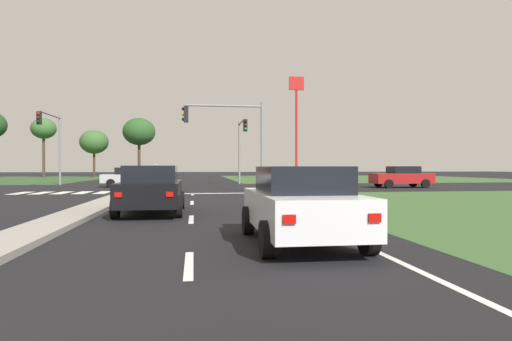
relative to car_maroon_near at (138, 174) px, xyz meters
The scene contains 29 objects.
ground_plane 15.93m from the car_maroon_near, 81.75° to the right, with size 200.00×200.00×0.00m, color black.
grass_verge_far_right 29.14m from the car_maroon_near, 17.48° to the left, with size 35.00×35.00×0.01m, color #385B2D.
median_island_near 34.83m from the car_maroon_near, 86.24° to the right, with size 1.20×22.00×0.14m, color gray.
median_island_far 9.56m from the car_maroon_near, 76.13° to the left, with size 1.20×36.00×0.14m, color gray.
lane_dash_near 41.68m from the car_maroon_near, 82.02° to the right, with size 0.14×2.00×0.01m, color silver.
lane_dash_second 35.75m from the car_maroon_near, 80.69° to the right, with size 0.14×2.00×0.01m, color silver.
lane_dash_third 29.84m from the car_maroon_near, 78.82° to the right, with size 0.14×2.00×0.01m, color silver.
lane_dash_fourth 23.99m from the car_maroon_near, 76.04° to the right, with size 0.14×2.00×0.01m, color silver.
edge_line_right 34.97m from the car_maroon_near, 74.86° to the right, with size 0.14×24.00×0.01m, color silver.
stop_bar_near 23.56m from the car_maroon_near, 75.03° to the right, with size 6.40×0.50×0.01m, color silver.
crosswalk_bar_near 21.36m from the car_maroon_near, 101.11° to the right, with size 0.70×2.80×0.01m, color silver.
crosswalk_bar_second 21.17m from the car_maroon_near, 98.06° to the right, with size 0.70×2.80×0.01m, color silver.
crosswalk_bar_third 21.04m from the car_maroon_near, 94.95° to the right, with size 0.70×2.80×0.01m, color silver.
crosswalk_bar_fourth 20.97m from the car_maroon_near, 91.82° to the right, with size 0.70×2.80×0.01m, color silver.
crosswalk_bar_fifth 20.97m from the car_maroon_near, 88.67° to the right, with size 0.70×2.80×0.01m, color silver.
car_maroon_near is the anchor object (origin of this frame).
car_beige_second 10.50m from the car_maroon_near, 90.15° to the left, with size 2.01×4.27×1.50m.
car_black_third 33.68m from the car_maroon_near, 82.35° to the right, with size 2.06×4.53×1.57m.
car_white_fourth 40.45m from the car_maroon_near, 78.63° to the right, with size 2.01×4.17×1.55m.
car_red_fifth 27.40m from the car_maroon_near, 39.64° to the right, with size 4.41×2.04×1.58m.
car_silver_seventh 13.69m from the car_maroon_near, 85.18° to the right, with size 4.45×1.97×1.48m.
traffic_signal_far_left 12.72m from the car_maroon_near, 115.64° to the right, with size 0.32×5.37×5.87m.
traffic_signal_far_right 15.05m from the car_maroon_near, 47.85° to the right, with size 0.32×4.88×5.58m.
traffic_signal_near_right 23.95m from the car_maroon_near, 70.07° to the right, with size 4.81×0.32×5.37m.
pedestrian_at_median 3.39m from the car_maroon_near, 52.43° to the right, with size 0.34×0.34×1.70m.
fastfood_pole_sign 20.42m from the car_maroon_near, 12.80° to the left, with size 1.80×0.40×12.47m.
treeline_second 26.04m from the car_maroon_near, 128.75° to the left, with size 3.53×3.53×8.63m.
treeline_third 23.49m from the car_maroon_near, 113.19° to the left, with size 4.22×4.22×7.10m.
treeline_fourth 21.94m from the car_maroon_near, 96.59° to the left, with size 4.89×4.89×8.99m.
Camera 1 is at (3.58, -2.48, 1.54)m, focal length 30.96 mm.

